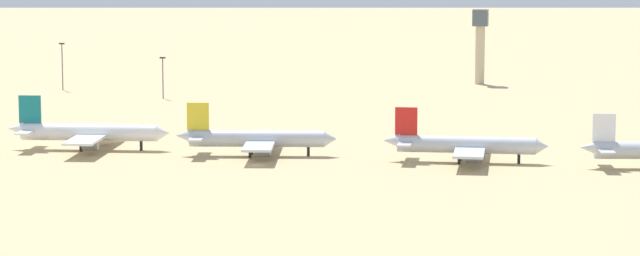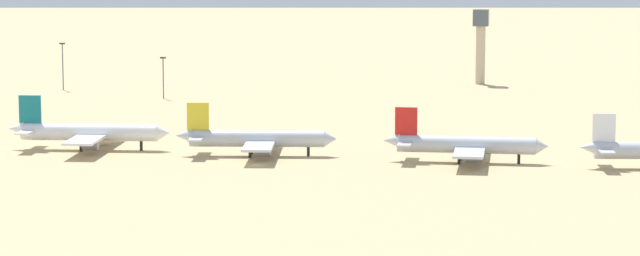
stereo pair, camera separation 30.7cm
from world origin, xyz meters
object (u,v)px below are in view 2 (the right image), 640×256
Objects in this scene: control_tower at (481,39)px; light_pole_west at (63,63)px; parked_jet_red_4 at (465,145)px; light_pole_mid at (163,74)px; parked_jet_yellow_3 at (255,139)px; parked_jet_teal_2 at (88,132)px.

control_tower is 139.59m from light_pole_west.
light_pole_mid is (-101.96, 105.26, 3.68)m from parked_jet_red_4.
control_tower is at bearing 90.60° from parked_jet_red_4.
parked_jet_red_4 is 2.34× the size of light_pole_west.
parked_jet_yellow_3 is 2.37× the size of light_pole_west.
parked_jet_teal_2 is 104.84m from light_pole_mid.
parked_jet_yellow_3 is at bearing 177.22° from parked_jet_red_4.
control_tower is at bearing 18.80° from light_pole_west.
light_pole_west reaches higher than parked_jet_teal_2.
light_pole_west is (-54.20, 120.94, 4.78)m from parked_jet_teal_2.
light_pole_mid is at bearing -146.11° from control_tower.
parked_jet_red_4 is 168.04m from control_tower.
light_pole_west is (-141.49, 122.44, 5.00)m from parked_jet_red_4.
parked_jet_red_4 is 1.43× the size of control_tower.
parked_jet_yellow_3 is 154.65m from light_pole_west.
control_tower is 111.67m from light_pole_mid.
control_tower is at bearing 33.89° from light_pole_mid.
parked_jet_yellow_3 is 171.81m from control_tower.
light_pole_mid reaches higher than parked_jet_yellow_3.
parked_jet_teal_2 is at bearing 176.36° from parked_jet_red_4.
parked_jet_yellow_3 is 47.02m from parked_jet_red_4.
control_tower reaches higher than light_pole_mid.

